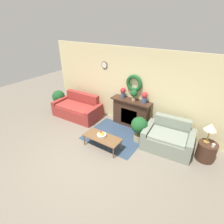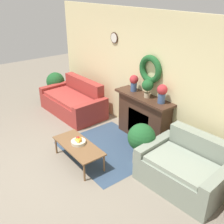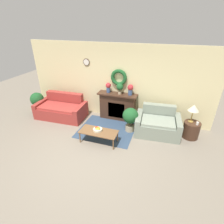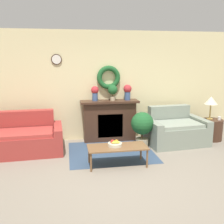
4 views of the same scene
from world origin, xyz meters
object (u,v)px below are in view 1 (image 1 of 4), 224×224
object	(u,v)px
mug	(213,145)
potted_plant_floor_by_loveseat	(139,127)
fruit_bowl	(102,135)
loveseat_right	(168,138)
table_lamp	(211,127)
side_table_by_loveseat	(206,151)
potted_plant_floor_by_couch	(59,97)
potted_plant_on_mantel	(134,94)
coffee_table	(102,138)
couch_left	(78,109)
vase_on_mantel_left	(123,92)
fireplace	(131,113)
vase_on_mantel_right	(144,97)

from	to	relation	value
mug	potted_plant_floor_by_loveseat	world-z (taller)	potted_plant_floor_by_loveseat
fruit_bowl	potted_plant_floor_by_loveseat	world-z (taller)	potted_plant_floor_by_loveseat
loveseat_right	table_lamp	bearing A→B (deg)	2.63
side_table_by_loveseat	potted_plant_floor_by_couch	distance (m)	5.78
table_lamp	potted_plant_on_mantel	size ratio (longest dim) A/B	1.50
potted_plant_floor_by_loveseat	coffee_table	bearing A→B (deg)	-129.70
couch_left	potted_plant_floor_by_couch	xyz separation A→B (m)	(-1.13, 0.05, 0.21)
coffee_table	potted_plant_floor_by_couch	bearing A→B (deg)	160.38
loveseat_right	coffee_table	xyz separation A→B (m)	(-1.63, -1.09, 0.03)
vase_on_mantel_left	potted_plant_on_mantel	xyz separation A→B (m)	(0.43, -0.02, 0.04)
table_lamp	mug	bearing A→B (deg)	-38.16
mug	potted_plant_floor_by_loveseat	distance (m)	2.04
potted_plant_floor_by_couch	potted_plant_floor_by_loveseat	world-z (taller)	potted_plant_floor_by_loveseat
coffee_table	side_table_by_loveseat	size ratio (longest dim) A/B	2.17
fruit_bowl	mug	xyz separation A→B (m)	(2.83, 1.04, 0.15)
potted_plant_floor_by_couch	coffee_table	bearing A→B (deg)	-19.62
fireplace	vase_on_mantel_left	bearing A→B (deg)	179.09
mug	vase_on_mantel_right	xyz separation A→B (m)	(-2.22, 0.51, 0.66)
couch_left	fireplace	bearing A→B (deg)	11.86
fireplace	couch_left	world-z (taller)	fireplace
table_lamp	potted_plant_floor_by_loveseat	xyz separation A→B (m)	(-1.85, -0.31, -0.47)
coffee_table	fruit_bowl	size ratio (longest dim) A/B	4.11
vase_on_mantel_right	potted_plant_floor_by_loveseat	xyz separation A→B (m)	(0.20, -0.69, -0.71)
couch_left	loveseat_right	world-z (taller)	couch_left
potted_plant_floor_by_loveseat	potted_plant_on_mantel	bearing A→B (deg)	130.67
potted_plant_floor_by_loveseat	potted_plant_floor_by_couch	bearing A→B (deg)	177.05
fruit_bowl	loveseat_right	bearing A→B (deg)	32.16
fruit_bowl	potted_plant_floor_by_couch	world-z (taller)	potted_plant_floor_by_couch
vase_on_mantel_left	potted_plant_floor_by_couch	size ratio (longest dim) A/B	0.44
vase_on_mantel_right	fruit_bowl	bearing A→B (deg)	-111.20
vase_on_mantel_left	potted_plant_on_mantel	size ratio (longest dim) A/B	0.94
coffee_table	table_lamp	world-z (taller)	table_lamp
loveseat_right	vase_on_mantel_left	size ratio (longest dim) A/B	4.11
vase_on_mantel_left	potted_plant_floor_by_couch	bearing A→B (deg)	-170.33
fruit_bowl	potted_plant_floor_by_loveseat	distance (m)	1.19
couch_left	potted_plant_on_mantel	world-z (taller)	potted_plant_on_mantel
coffee_table	table_lamp	xyz separation A→B (m)	(2.61, 1.22, 0.64)
side_table_by_loveseat	potted_plant_on_mantel	distance (m)	2.71
couch_left	side_table_by_loveseat	xyz separation A→B (m)	(4.64, 0.12, -0.04)
loveseat_right	potted_plant_floor_by_couch	bearing A→B (deg)	175.01
side_table_by_loveseat	mug	size ratio (longest dim) A/B	5.72
potted_plant_floor_by_loveseat	couch_left	bearing A→B (deg)	176.98
fruit_bowl	table_lamp	bearing A→B (deg)	24.03
coffee_table	loveseat_right	bearing A→B (deg)	33.76
couch_left	potted_plant_on_mantel	bearing A→B (deg)	10.98
vase_on_mantel_left	potted_plant_on_mantel	world-z (taller)	potted_plant_on_mantel
loveseat_right	mug	bearing A→B (deg)	-5.34
fireplace	vase_on_mantel_right	bearing A→B (deg)	0.71
mug	loveseat_right	bearing A→B (deg)	179.45
loveseat_right	vase_on_mantel_left	xyz separation A→B (m)	(-1.88, 0.50, 0.91)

